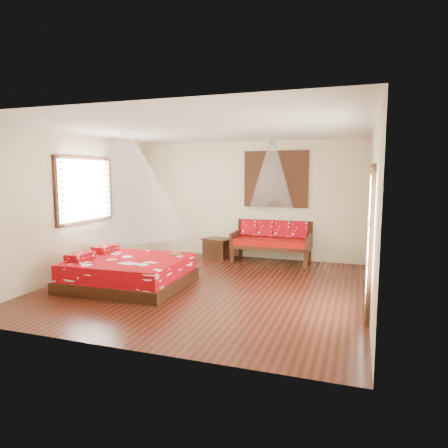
{
  "coord_description": "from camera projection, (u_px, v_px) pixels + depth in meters",
  "views": [
    {
      "loc": [
        2.56,
        -6.56,
        2.03
      ],
      "look_at": [
        0.31,
        0.03,
        1.15
      ],
      "focal_mm": 32.0,
      "sensor_mm": 36.0,
      "label": 1
    }
  ],
  "objects": [
    {
      "name": "shutter_panel",
      "position": [
        276.0,
        179.0,
        9.33
      ],
      "size": [
        1.52,
        0.06,
        1.32
      ],
      "color": "black",
      "rests_on": "wall_back"
    },
    {
      "name": "bed",
      "position": [
        128.0,
        272.0,
        7.27
      ],
      "size": [
        2.08,
        1.89,
        0.64
      ],
      "rotation": [
        0.0,
        0.0,
        0.03
      ],
      "color": "black",
      "rests_on": "floor"
    },
    {
      "name": "mosquito_net_daybed",
      "position": [
        272.0,
        175.0,
        8.88
      ],
      "size": [
        0.99,
        0.99,
        1.5
      ],
      "primitive_type": "cone",
      "color": "white",
      "rests_on": "ceiling"
    },
    {
      "name": "storage_chest",
      "position": [
        218.0,
        248.0,
        9.72
      ],
      "size": [
        0.8,
        0.68,
        0.47
      ],
      "rotation": [
        0.0,
        0.0,
        -0.31
      ],
      "color": "black",
      "rests_on": "floor"
    },
    {
      "name": "daybed",
      "position": [
        272.0,
        240.0,
        9.19
      ],
      "size": [
        1.78,
        0.79,
        0.94
      ],
      "color": "black",
      "rests_on": "floor"
    },
    {
      "name": "room",
      "position": [
        207.0,
        209.0,
        7.06
      ],
      "size": [
        5.54,
        5.54,
        2.84
      ],
      "color": "black",
      "rests_on": "ground"
    },
    {
      "name": "mosquito_net_main",
      "position": [
        127.0,
        184.0,
        7.06
      ],
      "size": [
        2.16,
        2.16,
        1.8
      ],
      "primitive_type": "cone",
      "color": "white",
      "rests_on": "ceiling"
    },
    {
      "name": "wine_tray",
      "position": [
        175.0,
        252.0,
        7.54
      ],
      "size": [
        0.23,
        0.23,
        0.19
      ],
      "rotation": [
        0.0,
        0.0,
        -0.19
      ],
      "color": "brown",
      "rests_on": "bed"
    },
    {
      "name": "window_left",
      "position": [
        86.0,
        190.0,
        8.08
      ],
      "size": [
        0.1,
        1.74,
        1.34
      ],
      "color": "black",
      "rests_on": "wall_left"
    },
    {
      "name": "glazed_door",
      "position": [
        370.0,
        242.0,
        5.67
      ],
      "size": [
        0.08,
        1.02,
        2.16
      ],
      "color": "black",
      "rests_on": "floor"
    }
  ]
}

